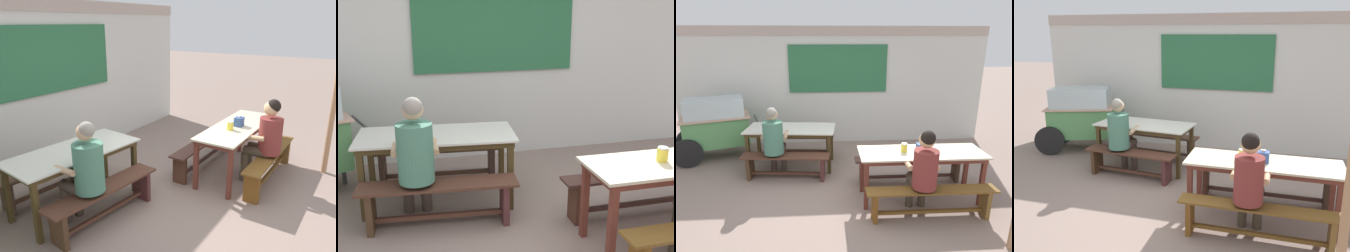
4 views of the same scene
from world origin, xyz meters
TOP-DOWN VIEW (x-y plane):
  - ground_plane at (0.00, 0.00)m, footprint 40.00×40.00m
  - backdrop_wall at (0.00, 2.60)m, footprint 6.96×0.23m
  - dining_table_far at (-0.83, 1.21)m, footprint 1.69×0.89m
  - bench_far_back at (-0.78, 1.74)m, footprint 1.55×0.44m
  - bench_far_front at (-0.88, 0.68)m, footprint 1.53×0.45m
  - bench_near_back at (1.22, 0.41)m, footprint 1.86×0.26m
  - person_left_back_turned at (-1.07, 0.76)m, footprint 0.45×0.56m
  - condiment_jar at (0.96, -0.10)m, footprint 0.09×0.09m

SIDE VIEW (x-z plane):
  - ground_plane at x=0.00m, z-range 0.00..0.00m
  - bench_near_back at x=1.22m, z-range 0.08..0.52m
  - bench_far_back at x=-0.78m, z-range 0.08..0.52m
  - bench_far_front at x=-0.88m, z-range 0.08..0.52m
  - dining_table_far at x=-0.83m, z-range 0.31..1.07m
  - person_left_back_turned at x=-1.07m, z-range 0.08..1.36m
  - condiment_jar at x=0.96m, z-range 0.77..0.90m
  - backdrop_wall at x=0.00m, z-range 0.07..2.69m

